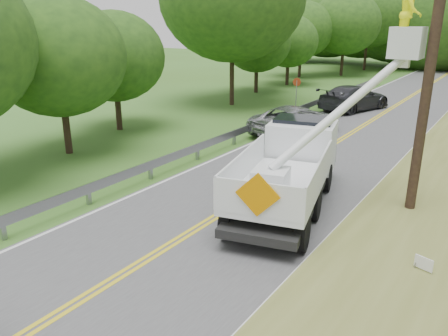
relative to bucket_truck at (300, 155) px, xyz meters
The scene contains 9 objects.
ground 8.66m from the bucket_truck, 100.03° to the right, with size 140.00×140.00×0.00m, color #395E1C.
road 6.01m from the bucket_truck, 104.81° to the left, with size 7.20×96.00×0.03m.
guardrail 8.59m from the bucket_truck, 130.17° to the left, with size 0.18×48.00×0.77m.
treeline_left 23.92m from the bucket_truck, 119.41° to the left, with size 11.36×55.89×11.79m.
bucket_truck is the anchor object (origin of this frame).
suv_silver 9.06m from the bucket_truck, 115.73° to the left, with size 2.55×5.52×1.53m, color #ABACB1.
suv_darkgrey 16.82m from the bucket_truck, 102.05° to the left, with size 2.33×5.73×1.66m, color #323338.
stop_sign_permanent 13.16m from the bucket_truck, 115.62° to the left, with size 0.53×0.07×2.51m.
yard_sign 5.64m from the bucket_truck, 33.76° to the right, with size 0.43×0.16×0.64m.
Camera 1 is at (7.24, -4.78, 5.89)m, focal length 35.36 mm.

